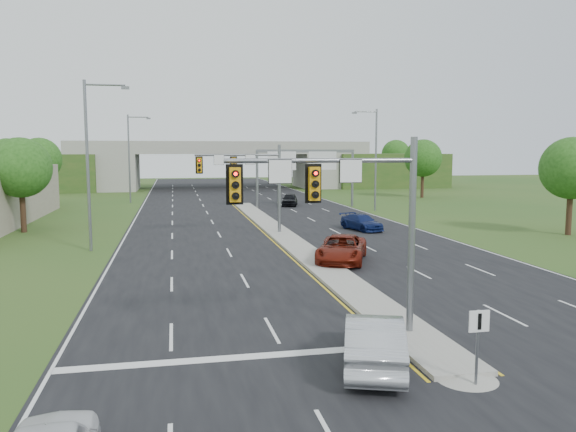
# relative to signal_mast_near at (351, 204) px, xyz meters

# --- Properties ---
(ground) EXTENTS (240.00, 240.00, 0.00)m
(ground) POSITION_rel_signal_mast_near_xyz_m (2.26, 0.07, -4.73)
(ground) COLOR #2A4E1C
(ground) RESTS_ON ground
(road) EXTENTS (24.00, 160.00, 0.02)m
(road) POSITION_rel_signal_mast_near_xyz_m (2.26, 35.07, -4.72)
(road) COLOR black
(road) RESTS_ON ground
(median) EXTENTS (2.00, 54.00, 0.16)m
(median) POSITION_rel_signal_mast_near_xyz_m (2.26, 23.07, -4.63)
(median) COLOR gray
(median) RESTS_ON road
(median_nose) EXTENTS (2.00, 2.00, 0.16)m
(median_nose) POSITION_rel_signal_mast_near_xyz_m (2.26, -3.93, -4.63)
(median_nose) COLOR gray
(median_nose) RESTS_ON road
(lane_markings) EXTENTS (23.72, 160.00, 0.01)m
(lane_markings) POSITION_rel_signal_mast_near_xyz_m (1.66, 28.99, -4.70)
(lane_markings) COLOR gold
(lane_markings) RESTS_ON road
(signal_mast_near) EXTENTS (6.62, 0.60, 7.00)m
(signal_mast_near) POSITION_rel_signal_mast_near_xyz_m (0.00, 0.00, 0.00)
(signal_mast_near) COLOR slate
(signal_mast_near) RESTS_ON ground
(signal_mast_far) EXTENTS (6.62, 0.60, 7.00)m
(signal_mast_far) POSITION_rel_signal_mast_near_xyz_m (0.00, 25.00, 0.00)
(signal_mast_far) COLOR slate
(signal_mast_far) RESTS_ON ground
(keep_right_sign) EXTENTS (0.60, 0.13, 2.20)m
(keep_right_sign) POSITION_rel_signal_mast_near_xyz_m (2.26, -4.45, -3.21)
(keep_right_sign) COLOR slate
(keep_right_sign) RESTS_ON ground
(sign_gantry) EXTENTS (11.58, 0.44, 6.67)m
(sign_gantry) POSITION_rel_signal_mast_near_xyz_m (8.95, 44.99, 0.51)
(sign_gantry) COLOR slate
(sign_gantry) RESTS_ON ground
(overpass) EXTENTS (80.00, 14.00, 8.10)m
(overpass) POSITION_rel_signal_mast_near_xyz_m (2.26, 80.07, -1.17)
(overpass) COLOR gray
(overpass) RESTS_ON ground
(lightpole_l_mid) EXTENTS (2.85, 0.25, 11.00)m
(lightpole_l_mid) POSITION_rel_signal_mast_near_xyz_m (-11.03, 20.07, 1.38)
(lightpole_l_mid) COLOR slate
(lightpole_l_mid) RESTS_ON ground
(lightpole_l_far) EXTENTS (2.85, 0.25, 11.00)m
(lightpole_l_far) POSITION_rel_signal_mast_near_xyz_m (-11.03, 55.07, 1.38)
(lightpole_l_far) COLOR slate
(lightpole_l_far) RESTS_ON ground
(lightpole_r_far) EXTENTS (2.85, 0.25, 11.00)m
(lightpole_r_far) POSITION_rel_signal_mast_near_xyz_m (15.56, 40.07, 1.38)
(lightpole_r_far) COLOR slate
(lightpole_r_far) RESTS_ON ground
(tree_l_near) EXTENTS (4.80, 4.80, 7.60)m
(tree_l_near) POSITION_rel_signal_mast_near_xyz_m (-17.74, 30.07, 0.45)
(tree_l_near) COLOR #382316
(tree_l_near) RESTS_ON ground
(tree_l_mid) EXTENTS (5.20, 5.20, 8.12)m
(tree_l_mid) POSITION_rel_signal_mast_near_xyz_m (-21.74, 55.07, 0.78)
(tree_l_mid) COLOR #382316
(tree_l_mid) RESTS_ON ground
(tree_r_near) EXTENTS (4.80, 4.80, 7.60)m
(tree_r_near) POSITION_rel_signal_mast_near_xyz_m (24.26, 20.07, 0.45)
(tree_r_near) COLOR #382316
(tree_r_near) RESTS_ON ground
(tree_r_mid) EXTENTS (5.20, 5.20, 8.12)m
(tree_r_mid) POSITION_rel_signal_mast_near_xyz_m (28.26, 55.07, 0.78)
(tree_r_mid) COLOR #382316
(tree_r_mid) RESTS_ON ground
(tree_back_a) EXTENTS (6.00, 6.00, 8.85)m
(tree_back_a) POSITION_rel_signal_mast_near_xyz_m (-35.74, 94.07, 1.11)
(tree_back_a) COLOR #382316
(tree_back_a) RESTS_ON ground
(tree_back_b) EXTENTS (5.60, 5.60, 8.32)m
(tree_back_b) POSITION_rel_signal_mast_near_xyz_m (-21.74, 94.07, 0.78)
(tree_back_b) COLOR #382316
(tree_back_b) RESTS_ON ground
(tree_back_c) EXTENTS (5.60, 5.60, 8.32)m
(tree_back_c) POSITION_rel_signal_mast_near_xyz_m (26.26, 94.07, 0.78)
(tree_back_c) COLOR #382316
(tree_back_c) RESTS_ON ground
(tree_back_d) EXTENTS (6.00, 6.00, 8.85)m
(tree_back_d) POSITION_rel_signal_mast_near_xyz_m (40.26, 94.07, 1.11)
(tree_back_d) COLOR #382316
(tree_back_d) RESTS_ON ground
(car_silver) EXTENTS (3.17, 5.18, 1.61)m
(car_silver) POSITION_rel_signal_mast_near_xyz_m (-0.00, -2.45, -3.90)
(car_silver) COLOR #B5B8BD
(car_silver) RESTS_ON road
(car_far_a) EXTENTS (4.61, 6.20, 1.57)m
(car_far_a) POSITION_rel_signal_mast_near_xyz_m (3.76, 13.21, -3.92)
(car_far_a) COLOR #64150A
(car_far_a) RESTS_ON road
(car_far_b) EXTENTS (3.00, 4.81, 1.30)m
(car_far_b) POSITION_rel_signal_mast_near_xyz_m (9.29, 25.71, -4.06)
(car_far_b) COLOR #0C194B
(car_far_b) RESTS_ON road
(car_far_c) EXTENTS (2.80, 4.61, 1.47)m
(car_far_c) POSITION_rel_signal_mast_near_xyz_m (7.67, 47.17, -3.97)
(car_far_c) COLOR black
(car_far_c) RESTS_ON road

